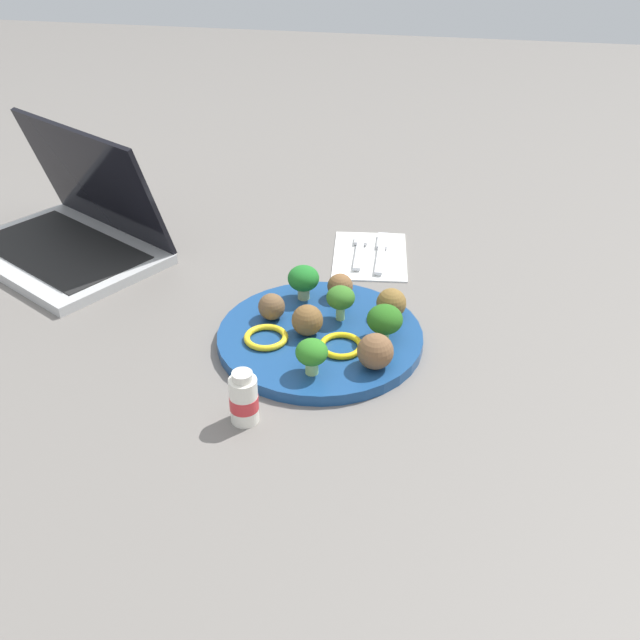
{
  "coord_description": "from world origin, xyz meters",
  "views": [
    {
      "loc": [
        -0.82,
        -0.15,
        0.57
      ],
      "look_at": [
        0.0,
        0.0,
        0.04
      ],
      "focal_mm": 41.57,
      "sensor_mm": 36.0,
      "label": 1
    }
  ],
  "objects": [
    {
      "name": "ground_plane",
      "position": [
        0.0,
        0.0,
        0.0
      ],
      "size": [
        4.0,
        4.0,
        0.0
      ],
      "primitive_type": "plane",
      "color": "slate"
    },
    {
      "name": "meatball_far_rim",
      "position": [
        -0.06,
        -0.08,
        0.04
      ],
      "size": [
        0.05,
        0.05,
        0.05
      ],
      "primitive_type": "sphere",
      "color": "brown",
      "rests_on": "plate"
    },
    {
      "name": "meatball_front_left",
      "position": [
        0.02,
        0.07,
        0.03
      ],
      "size": [
        0.04,
        0.04,
        0.04
      ],
      "primitive_type": "sphere",
      "color": "brown",
      "rests_on": "plate"
    },
    {
      "name": "meatball_front_right",
      "position": [
        -0.01,
        0.02,
        0.04
      ],
      "size": [
        0.04,
        0.04,
        0.04
      ],
      "primitive_type": "sphere",
      "color": "brown",
      "rests_on": "plate"
    },
    {
      "name": "broccoli_floret_center",
      "position": [
        -0.09,
        -0.01,
        0.05
      ],
      "size": [
        0.04,
        0.04,
        0.05
      ],
      "color": "#9CCB77",
      "rests_on": "plate"
    },
    {
      "name": "pepper_ring_near_rim",
      "position": [
        -0.03,
        -0.03,
        0.02
      ],
      "size": [
        0.08,
        0.08,
        0.01
      ],
      "primitive_type": "torus",
      "rotation": [
        0.0,
        0.0,
        3.68
      ],
      "color": "yellow",
      "rests_on": "plate"
    },
    {
      "name": "laptop",
      "position": [
        0.19,
        0.45,
        0.04
      ],
      "size": [
        0.35,
        0.39,
        0.21
      ],
      "color": "#BABABA",
      "rests_on": "ground_plane"
    },
    {
      "name": "broccoli_floret_mid_left",
      "position": [
        0.09,
        0.04,
        0.05
      ],
      "size": [
        0.05,
        0.05,
        0.05
      ],
      "color": "#ADBE83",
      "rests_on": "plate"
    },
    {
      "name": "broccoli_floret_front_left",
      "position": [
        -0.0,
        -0.09,
        0.05
      ],
      "size": [
        0.05,
        0.05,
        0.05
      ],
      "color": "#93CC70",
      "rests_on": "plate"
    },
    {
      "name": "napkin",
      "position": [
        0.26,
        -0.03,
        0.0
      ],
      "size": [
        0.18,
        0.14,
        0.01
      ],
      "primitive_type": "cube",
      "rotation": [
        0.0,
        0.0,
        0.12
      ],
      "color": "white",
      "rests_on": "ground_plane"
    },
    {
      "name": "knife",
      "position": [
        0.27,
        -0.05,
        0.01
      ],
      "size": [
        0.15,
        0.02,
        0.01
      ],
      "color": "silver",
      "rests_on": "napkin"
    },
    {
      "name": "meatball_back_right",
      "position": [
        0.1,
        -0.01,
        0.03
      ],
      "size": [
        0.04,
        0.04,
        0.04
      ],
      "primitive_type": "sphere",
      "color": "brown",
      "rests_on": "plate"
    },
    {
      "name": "meatball_near_rim",
      "position": [
        0.06,
        -0.09,
        0.04
      ],
      "size": [
        0.04,
        0.04,
        0.04
      ],
      "primitive_type": "sphere",
      "color": "brown",
      "rests_on": "plate"
    },
    {
      "name": "broccoli_floret_front_right",
      "position": [
        0.04,
        -0.02,
        0.05
      ],
      "size": [
        0.04,
        0.04,
        0.05
      ],
      "color": "#9ED081",
      "rests_on": "plate"
    },
    {
      "name": "fork",
      "position": [
        0.27,
        -0.02,
        0.01
      ],
      "size": [
        0.12,
        0.03,
        0.01
      ],
      "color": "silver",
      "rests_on": "napkin"
    },
    {
      "name": "yogurt_bottle",
      "position": [
        -0.18,
        0.06,
        0.03
      ],
      "size": [
        0.03,
        0.03,
        0.07
      ],
      "color": "white",
      "rests_on": "ground_plane"
    },
    {
      "name": "plate",
      "position": [
        0.0,
        0.0,
        0.01
      ],
      "size": [
        0.28,
        0.28,
        0.02
      ],
      "primitive_type": "cylinder",
      "color": "navy",
      "rests_on": "ground_plane"
    },
    {
      "name": "pepper_ring_front_left",
      "position": [
        -0.03,
        0.07,
        0.02
      ],
      "size": [
        0.07,
        0.07,
        0.01
      ],
      "primitive_type": "torus",
      "rotation": [
        0.0,
        0.0,
        2.92
      ],
      "color": "yellow",
      "rests_on": "plate"
    }
  ]
}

